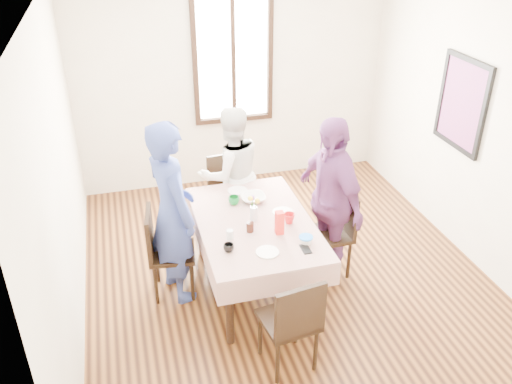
# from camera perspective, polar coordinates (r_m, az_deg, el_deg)

# --- Properties ---
(ground) EXTENTS (4.50, 4.50, 0.00)m
(ground) POSITION_cam_1_polar(r_m,az_deg,el_deg) (5.62, 3.09, -8.56)
(ground) COLOR black
(ground) RESTS_ON ground
(back_wall) EXTENTS (4.00, 0.00, 4.00)m
(back_wall) POSITION_cam_1_polar(r_m,az_deg,el_deg) (6.94, -2.46, 11.57)
(back_wall) COLOR beige
(back_wall) RESTS_ON ground
(right_wall) EXTENTS (0.00, 4.50, 4.50)m
(right_wall) POSITION_cam_1_polar(r_m,az_deg,el_deg) (5.83, 22.59, 5.90)
(right_wall) COLOR beige
(right_wall) RESTS_ON ground
(window_frame) EXTENTS (1.02, 0.06, 1.62)m
(window_frame) POSITION_cam_1_polar(r_m,az_deg,el_deg) (6.84, -2.48, 13.92)
(window_frame) COLOR black
(window_frame) RESTS_ON back_wall
(window_pane) EXTENTS (0.90, 0.02, 1.50)m
(window_pane) POSITION_cam_1_polar(r_m,az_deg,el_deg) (6.85, -2.50, 13.94)
(window_pane) COLOR white
(window_pane) RESTS_ON back_wall
(art_poster) EXTENTS (0.04, 0.76, 0.96)m
(art_poster) POSITION_cam_1_polar(r_m,az_deg,el_deg) (5.98, 21.15, 8.78)
(art_poster) COLOR red
(art_poster) RESTS_ON right_wall
(dining_table) EXTENTS (0.93, 1.50, 0.75)m
(dining_table) POSITION_cam_1_polar(r_m,az_deg,el_deg) (5.21, -0.15, -6.74)
(dining_table) COLOR black
(dining_table) RESTS_ON ground
(tablecloth) EXTENTS (1.05, 1.62, 0.01)m
(tablecloth) POSITION_cam_1_polar(r_m,az_deg,el_deg) (5.00, -0.15, -3.19)
(tablecloth) COLOR #5D1108
(tablecloth) RESTS_ON dining_table
(chair_left) EXTENTS (0.47, 0.47, 0.91)m
(chair_left) POSITION_cam_1_polar(r_m,az_deg,el_deg) (5.17, -8.93, -6.38)
(chair_left) COLOR black
(chair_left) RESTS_ON ground
(chair_right) EXTENTS (0.43, 0.43, 0.91)m
(chair_right) POSITION_cam_1_polar(r_m,az_deg,el_deg) (5.42, 7.68, -4.46)
(chair_right) COLOR black
(chair_right) RESTS_ON ground
(chair_far) EXTENTS (0.46, 0.46, 0.91)m
(chair_far) POSITION_cam_1_polar(r_m,az_deg,el_deg) (6.02, -2.71, -0.59)
(chair_far) COLOR black
(chair_far) RESTS_ON ground
(chair_near) EXTENTS (0.47, 0.47, 0.91)m
(chair_near) POSITION_cam_1_polar(r_m,az_deg,el_deg) (4.39, 3.46, -13.45)
(chair_near) COLOR black
(chair_near) RESTS_ON ground
(person_left) EXTENTS (0.60, 0.75, 1.79)m
(person_left) POSITION_cam_1_polar(r_m,az_deg,el_deg) (4.94, -9.07, -2.19)
(person_left) COLOR navy
(person_left) RESTS_ON ground
(person_far) EXTENTS (0.83, 0.70, 1.53)m
(person_far) POSITION_cam_1_polar(r_m,az_deg,el_deg) (5.85, -2.74, 1.99)
(person_far) COLOR silver
(person_far) RESTS_ON ground
(person_right) EXTENTS (0.59, 1.06, 1.70)m
(person_right) POSITION_cam_1_polar(r_m,az_deg,el_deg) (5.21, 7.75, -0.84)
(person_right) COLOR #6E366D
(person_right) RESTS_ON ground
(mug_black) EXTENTS (0.11, 0.11, 0.07)m
(mug_black) POSITION_cam_1_polar(r_m,az_deg,el_deg) (4.58, -2.93, -5.96)
(mug_black) COLOR black
(mug_black) RESTS_ON tablecloth
(mug_flag) EXTENTS (0.13, 0.13, 0.10)m
(mug_flag) POSITION_cam_1_polar(r_m,az_deg,el_deg) (4.96, 3.56, -2.83)
(mug_flag) COLOR red
(mug_flag) RESTS_ON tablecloth
(mug_green) EXTENTS (0.15, 0.15, 0.08)m
(mug_green) POSITION_cam_1_polar(r_m,az_deg,el_deg) (5.25, -2.37, -0.89)
(mug_green) COLOR #0C7226
(mug_green) RESTS_ON tablecloth
(serving_bowl) EXTENTS (0.25, 0.25, 0.06)m
(serving_bowl) POSITION_cam_1_polar(r_m,az_deg,el_deg) (5.31, -0.32, -0.65)
(serving_bowl) COLOR white
(serving_bowl) RESTS_ON tablecloth
(juice_carton) EXTENTS (0.07, 0.07, 0.22)m
(juice_carton) POSITION_cam_1_polar(r_m,az_deg,el_deg) (4.77, 2.53, -3.30)
(juice_carton) COLOR red
(juice_carton) RESTS_ON tablecloth
(butter_tub) EXTENTS (0.10, 0.10, 0.05)m
(butter_tub) POSITION_cam_1_polar(r_m,az_deg,el_deg) (4.71, 5.34, -5.14)
(butter_tub) COLOR white
(butter_tub) RESTS_ON tablecloth
(jam_jar) EXTENTS (0.07, 0.07, 0.09)m
(jam_jar) POSITION_cam_1_polar(r_m,az_deg,el_deg) (4.83, -0.64, -3.75)
(jam_jar) COLOR black
(jam_jar) RESTS_ON tablecloth
(drinking_glass) EXTENTS (0.06, 0.06, 0.09)m
(drinking_glass) POSITION_cam_1_polar(r_m,az_deg,el_deg) (4.73, -2.80, -4.56)
(drinking_glass) COLOR silver
(drinking_glass) RESTS_ON tablecloth
(smartphone) EXTENTS (0.07, 0.15, 0.01)m
(smartphone) POSITION_cam_1_polar(r_m,az_deg,el_deg) (4.63, 5.31, -6.07)
(smartphone) COLOR black
(smartphone) RESTS_ON tablecloth
(flower_vase) EXTENTS (0.07, 0.07, 0.14)m
(flower_vase) POSITION_cam_1_polar(r_m,az_deg,el_deg) (4.98, -0.25, -2.32)
(flower_vase) COLOR silver
(flower_vase) RESTS_ON tablecloth
(plate_right) EXTENTS (0.20, 0.20, 0.01)m
(plate_right) POSITION_cam_1_polar(r_m,az_deg,el_deg) (5.14, 2.87, -2.14)
(plate_right) COLOR white
(plate_right) RESTS_ON tablecloth
(plate_far) EXTENTS (0.20, 0.20, 0.01)m
(plate_far) POSITION_cam_1_polar(r_m,az_deg,el_deg) (5.50, -1.99, 0.15)
(plate_far) COLOR white
(plate_far) RESTS_ON tablecloth
(plate_near) EXTENTS (0.20, 0.20, 0.01)m
(plate_near) POSITION_cam_1_polar(r_m,az_deg,el_deg) (4.57, 1.22, -6.43)
(plate_near) COLOR white
(plate_near) RESTS_ON tablecloth
(butter_lid) EXTENTS (0.12, 0.12, 0.01)m
(butter_lid) POSITION_cam_1_polar(r_m,az_deg,el_deg) (4.69, 5.35, -4.82)
(butter_lid) COLOR blue
(butter_lid) RESTS_ON butter_tub
(flower_bunch) EXTENTS (0.09, 0.09, 0.10)m
(flower_bunch) POSITION_cam_1_polar(r_m,az_deg,el_deg) (4.92, -0.25, -1.11)
(flower_bunch) COLOR yellow
(flower_bunch) RESTS_ON flower_vase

